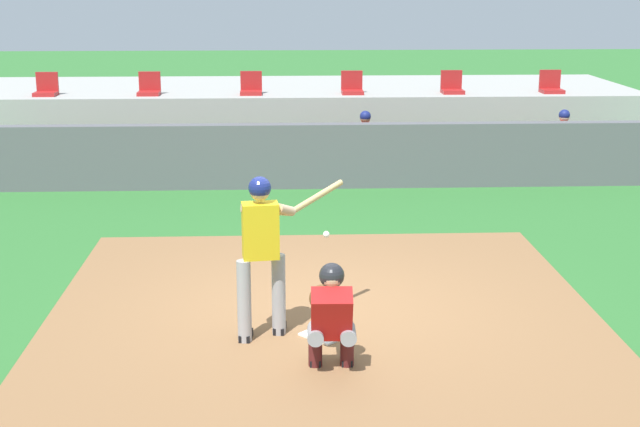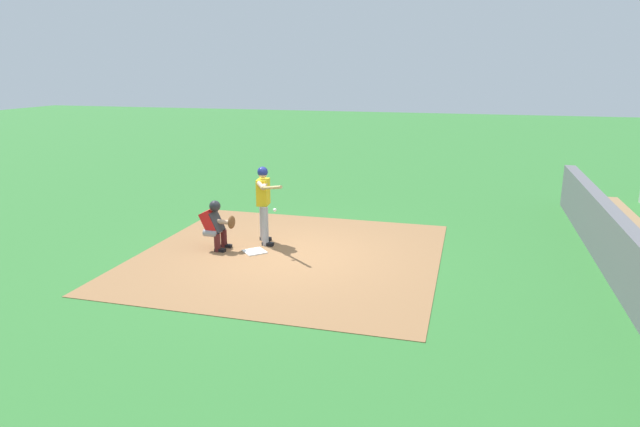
# 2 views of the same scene
# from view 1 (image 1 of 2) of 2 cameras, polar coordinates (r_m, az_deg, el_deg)

# --- Properties ---
(ground_plane) EXTENTS (80.00, 80.00, 0.00)m
(ground_plane) POSITION_cam_1_polar(r_m,az_deg,el_deg) (10.76, 0.17, -6.10)
(ground_plane) COLOR #2D6B2D
(dirt_infield) EXTENTS (6.40, 6.40, 0.01)m
(dirt_infield) POSITION_cam_1_polar(r_m,az_deg,el_deg) (10.76, 0.17, -6.07)
(dirt_infield) COLOR olive
(dirt_infield) RESTS_ON ground
(home_plate) EXTENTS (0.62, 0.62, 0.02)m
(home_plate) POSITION_cam_1_polar(r_m,az_deg,el_deg) (10.01, 0.39, -7.59)
(home_plate) COLOR white
(home_plate) RESTS_ON dirt_infield
(batter_at_plate) EXTENTS (1.19, 0.95, 1.80)m
(batter_at_plate) POSITION_cam_1_polar(r_m,az_deg,el_deg) (9.64, -3.61, -2.10)
(batter_at_plate) COLOR #99999E
(batter_at_plate) RESTS_ON ground
(catcher_crouched) EXTENTS (0.49, 1.77, 1.13)m
(catcher_crouched) POSITION_cam_1_polar(r_m,az_deg,el_deg) (8.96, 0.69, -6.29)
(catcher_crouched) COLOR gray
(catcher_crouched) RESTS_ON ground
(dugout_wall) EXTENTS (13.00, 0.30, 1.20)m
(dugout_wall) POSITION_cam_1_polar(r_m,az_deg,el_deg) (16.87, -0.89, 3.65)
(dugout_wall) COLOR #59595E
(dugout_wall) RESTS_ON ground
(dugout_bench) EXTENTS (11.80, 0.44, 0.45)m
(dugout_bench) POSITION_cam_1_polar(r_m,az_deg,el_deg) (17.92, -0.98, 3.08)
(dugout_bench) COLOR olive
(dugout_bench) RESTS_ON ground
(dugout_player_0) EXTENTS (0.49, 0.70, 1.30)m
(dugout_player_0) POSITION_cam_1_polar(r_m,az_deg,el_deg) (17.76, 2.89, 4.43)
(dugout_player_0) COLOR #939399
(dugout_player_0) RESTS_ON ground
(dugout_player_1) EXTENTS (0.49, 0.70, 1.30)m
(dugout_player_1) POSITION_cam_1_polar(r_m,az_deg,el_deg) (18.55, 15.16, 4.38)
(dugout_player_1) COLOR #939399
(dugout_player_1) RESTS_ON ground
(stands_platform) EXTENTS (15.00, 4.40, 1.40)m
(stands_platform) POSITION_cam_1_polar(r_m,az_deg,el_deg) (21.19, -1.25, 6.17)
(stands_platform) COLOR #9E9E99
(stands_platform) RESTS_ON ground
(stadium_seat_0) EXTENTS (0.46, 0.46, 0.48)m
(stadium_seat_0) POSITION_cam_1_polar(r_m,az_deg,el_deg) (20.17, -16.86, 7.52)
(stadium_seat_0) COLOR #A51E1E
(stadium_seat_0) RESTS_ON stands_platform
(stadium_seat_1) EXTENTS (0.46, 0.46, 0.48)m
(stadium_seat_1) POSITION_cam_1_polar(r_m,az_deg,el_deg) (19.76, -10.71, 7.75)
(stadium_seat_1) COLOR #A51E1E
(stadium_seat_1) RESTS_ON stands_platform
(stadium_seat_2) EXTENTS (0.46, 0.46, 0.48)m
(stadium_seat_2) POSITION_cam_1_polar(r_m,az_deg,el_deg) (19.57, -4.36, 7.90)
(stadium_seat_2) COLOR #A51E1E
(stadium_seat_2) RESTS_ON stands_platform
(stadium_seat_3) EXTENTS (0.46, 0.46, 0.48)m
(stadium_seat_3) POSITION_cam_1_polar(r_m,az_deg,el_deg) (19.63, 2.04, 7.95)
(stadium_seat_3) COLOR #A51E1E
(stadium_seat_3) RESTS_ON stands_platform
(stadium_seat_4) EXTENTS (0.46, 0.46, 0.48)m
(stadium_seat_4) POSITION_cam_1_polar(r_m,az_deg,el_deg) (19.92, 8.32, 7.91)
(stadium_seat_4) COLOR #A51E1E
(stadium_seat_4) RESTS_ON stands_platform
(stadium_seat_5) EXTENTS (0.46, 0.46, 0.48)m
(stadium_seat_5) POSITION_cam_1_polar(r_m,az_deg,el_deg) (20.43, 14.36, 7.78)
(stadium_seat_5) COLOR #A51E1E
(stadium_seat_5) RESTS_ON stands_platform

